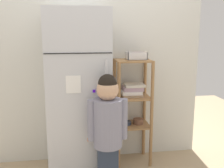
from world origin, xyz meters
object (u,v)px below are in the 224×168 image
child_standing (108,123)px  fruit_bin (137,56)px  refrigerator (79,94)px  pantry_shelf_unit (132,101)px

child_standing → fruit_bin: size_ratio=5.23×
refrigerator → fruit_bin: (0.65, 0.15, 0.37)m
child_standing → refrigerator: bearing=119.8°
refrigerator → child_standing: bearing=-60.2°
child_standing → fruit_bin: fruit_bin is taller
refrigerator → pantry_shelf_unit: bearing=13.1°
refrigerator → child_standing: (0.24, -0.42, -0.17)m
refrigerator → child_standing: size_ratio=1.52×
child_standing → fruit_bin: 0.88m
pantry_shelf_unit → refrigerator: bearing=-166.9°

